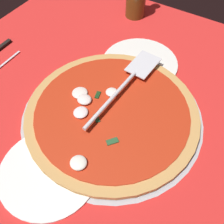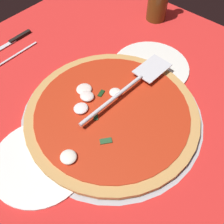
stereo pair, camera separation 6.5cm
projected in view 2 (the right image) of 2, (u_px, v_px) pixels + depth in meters
ground_plane at (106, 106)px, 69.45cm from camera, size 103.35×103.35×0.80cm
pizza_pan at (112, 115)px, 66.48cm from camera, size 45.42×45.42×0.86cm
dinner_plate_left at (151, 67)px, 77.14cm from camera, size 22.29×22.29×1.00cm
dinner_plate_right at (40, 162)px, 58.61cm from camera, size 21.74×21.74×1.00cm
pizza at (111, 113)px, 65.54cm from camera, size 43.33×43.33×2.88cm
pizza_server at (132, 84)px, 68.02cm from camera, size 31.80×6.85×1.00cm
place_setting_near at (11, 51)px, 81.79cm from camera, size 20.55×13.79×1.40cm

